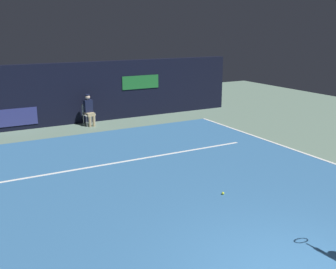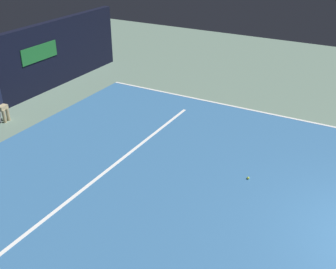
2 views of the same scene
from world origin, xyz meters
name	(u,v)px [view 1 (image 1 of 2)]	position (x,y,z in m)	size (l,w,h in m)	color
ground_plane	(160,183)	(0.00, 4.90, 0.00)	(31.40, 31.40, 0.00)	slate
court_surface	(160,183)	(0.00, 4.90, 0.01)	(10.80, 11.80, 0.01)	#336699
line_sideline_left	(304,153)	(5.35, 4.90, 0.01)	(0.10, 11.80, 0.01)	white
line_service	(129,161)	(0.00, 6.96, 0.01)	(8.42, 0.10, 0.01)	white
back_wall	(73,93)	(0.00, 12.78, 1.30)	(15.37, 0.33, 2.60)	black
line_judge_on_chair	(89,110)	(0.41, 12.06, 0.69)	(0.48, 0.56, 1.32)	white
tennis_ball	(223,193)	(1.01, 3.47, 0.05)	(0.07, 0.07, 0.07)	#CCE033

